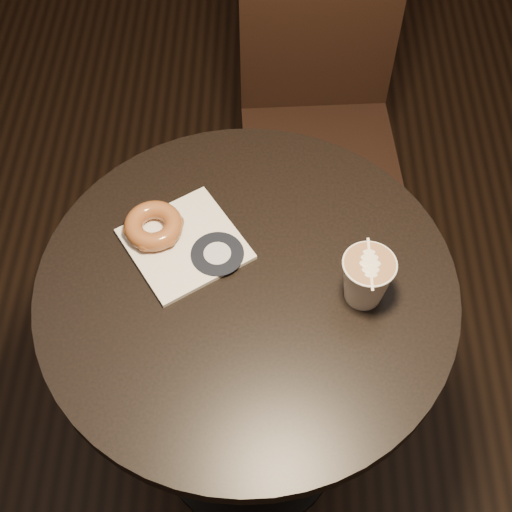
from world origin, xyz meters
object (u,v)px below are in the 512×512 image
(latte_cup, at_px, (366,280))
(chair, at_px, (319,98))
(doughnut, at_px, (154,226))
(cafe_table, at_px, (248,339))
(pastry_bag, at_px, (185,244))

(latte_cup, bearing_deg, chair, 92.64)
(doughnut, bearing_deg, cafe_table, -31.09)
(cafe_table, relative_size, pastry_bag, 4.20)
(cafe_table, relative_size, latte_cup, 7.93)
(chair, bearing_deg, cafe_table, -107.35)
(chair, height_order, doughnut, chair)
(cafe_table, relative_size, chair, 0.79)
(latte_cup, bearing_deg, doughnut, 161.48)
(pastry_bag, bearing_deg, cafe_table, -67.91)
(pastry_bag, xyz_separation_m, latte_cup, (0.30, -0.09, 0.04))
(chair, xyz_separation_m, doughnut, (-0.32, -0.57, 0.25))
(cafe_table, distance_m, chair, 0.69)
(doughnut, relative_size, latte_cup, 1.07)
(pastry_bag, bearing_deg, chair, 32.71)
(cafe_table, distance_m, latte_cup, 0.31)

